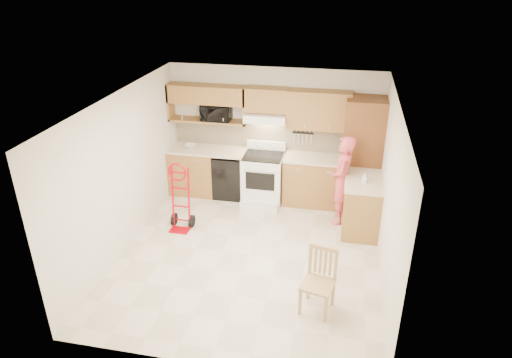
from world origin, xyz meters
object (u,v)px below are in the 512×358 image
(microwave, at_px, (216,112))
(range, at_px, (263,175))
(hand_truck, at_px, (179,200))
(dining_chair, at_px, (318,283))
(person, at_px, (342,180))

(microwave, bearing_deg, range, -16.77)
(hand_truck, relative_size, dining_chair, 1.24)
(range, height_order, dining_chair, range)
(range, bearing_deg, microwave, 163.74)
(range, bearing_deg, person, -17.37)
(range, bearing_deg, hand_truck, -133.49)
(person, relative_size, dining_chair, 1.79)
(microwave, xyz_separation_m, hand_truck, (-0.26, -1.54, -1.09))
(person, bearing_deg, dining_chair, 1.25)
(range, relative_size, hand_truck, 1.00)
(hand_truck, height_order, dining_chair, hand_truck)
(person, distance_m, hand_truck, 2.80)
(microwave, xyz_separation_m, person, (2.42, -0.74, -0.84))
(range, distance_m, person, 1.57)
(person, height_order, dining_chair, person)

